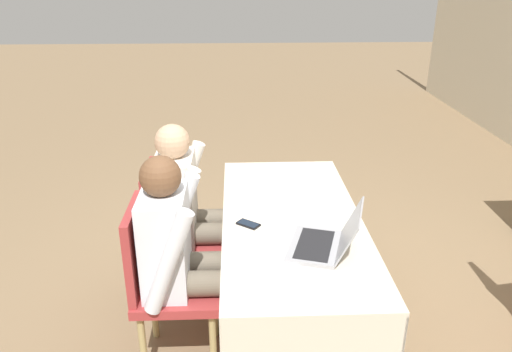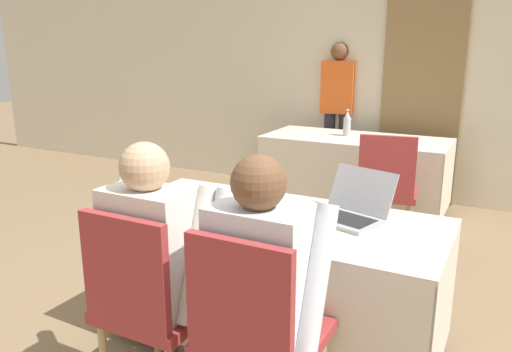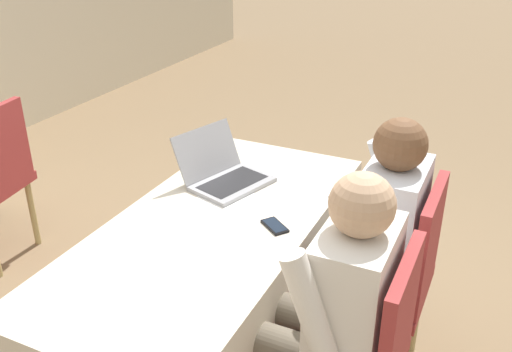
% 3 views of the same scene
% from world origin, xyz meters
% --- Properties ---
extents(conference_table_near, '(1.68, 0.76, 0.72)m').
position_xyz_m(conference_table_near, '(0.00, 0.00, 0.55)').
color(conference_table_near, beige).
rests_on(conference_table_near, ground_plane).
extents(laptop, '(0.43, 0.42, 0.23)m').
position_xyz_m(laptop, '(0.34, 0.12, 0.77)').
color(laptop, '#99999E').
rests_on(laptop, conference_table_near).
extents(cell_phone, '(0.12, 0.14, 0.01)m').
position_xyz_m(cell_phone, '(0.08, -0.24, 0.73)').
color(cell_phone, black).
rests_on(cell_phone, conference_table_near).
extents(paper_beside_laptop, '(0.24, 0.32, 0.00)m').
position_xyz_m(paper_beside_laptop, '(0.55, -0.17, 0.73)').
color(paper_beside_laptop, white).
rests_on(paper_beside_laptop, conference_table_near).
extents(paper_centre_table, '(0.28, 0.34, 0.00)m').
position_xyz_m(paper_centre_table, '(0.21, 0.00, 0.73)').
color(paper_centre_table, white).
rests_on(paper_centre_table, conference_table_near).
extents(paper_left_edge, '(0.30, 0.35, 0.00)m').
position_xyz_m(paper_left_edge, '(-0.14, 0.20, 0.73)').
color(paper_left_edge, white).
rests_on(paper_left_edge, conference_table_near).
extents(chair_near_right, '(0.44, 0.44, 0.93)m').
position_xyz_m(chair_near_right, '(0.25, -0.69, 0.52)').
color(chair_near_right, tan).
rests_on(chair_near_right, ground_plane).
extents(person_checkered_shirt, '(0.50, 0.52, 1.19)m').
position_xyz_m(person_checkered_shirt, '(-0.25, -0.58, 0.68)').
color(person_checkered_shirt, '#665B4C').
rests_on(person_checkered_shirt, ground_plane).
extents(person_white_shirt, '(0.50, 0.52, 1.19)m').
position_xyz_m(person_white_shirt, '(0.25, -0.58, 0.68)').
color(person_white_shirt, '#665B4C').
rests_on(person_white_shirt, ground_plane).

